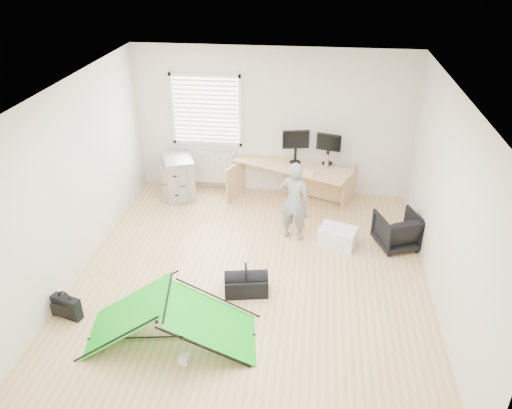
# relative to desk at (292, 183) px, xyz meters

# --- Properties ---
(ground) EXTENTS (5.50, 5.50, 0.00)m
(ground) POSITION_rel_desk_xyz_m (-0.41, -2.37, -0.36)
(ground) COLOR tan
(ground) RESTS_ON ground
(back_wall) EXTENTS (5.00, 0.02, 2.70)m
(back_wall) POSITION_rel_desk_xyz_m (-0.41, 0.38, 0.99)
(back_wall) COLOR silver
(back_wall) RESTS_ON ground
(window) EXTENTS (1.20, 0.06, 1.20)m
(window) POSITION_rel_desk_xyz_m (-1.61, 0.34, 1.19)
(window) COLOR silver
(window) RESTS_ON back_wall
(radiator) EXTENTS (1.00, 0.12, 0.60)m
(radiator) POSITION_rel_desk_xyz_m (-1.61, 0.30, 0.09)
(radiator) COLOR silver
(radiator) RESTS_ON back_wall
(desk) EXTENTS (2.20, 1.41, 0.72)m
(desk) POSITION_rel_desk_xyz_m (0.00, 0.00, 0.00)
(desk) COLOR tan
(desk) RESTS_ON ground
(filing_cabinet) EXTENTS (0.72, 0.81, 0.78)m
(filing_cabinet) POSITION_rel_desk_xyz_m (-2.08, -0.09, 0.03)
(filing_cabinet) COLOR gray
(filing_cabinet) RESTS_ON ground
(monitor_left) EXTENTS (0.49, 0.20, 0.46)m
(monitor_left) POSITION_rel_desk_xyz_m (0.04, 0.10, 0.59)
(monitor_left) COLOR black
(monitor_left) RESTS_ON desk
(monitor_right) EXTENTS (0.45, 0.21, 0.42)m
(monitor_right) POSITION_rel_desk_xyz_m (0.61, 0.13, 0.57)
(monitor_right) COLOR black
(monitor_right) RESTS_ON desk
(keyboard) EXTENTS (0.49, 0.33, 0.02)m
(keyboard) POSITION_rel_desk_xyz_m (0.19, -0.25, 0.37)
(keyboard) COLOR beige
(keyboard) RESTS_ON desk
(thermos) EXTENTS (0.07, 0.07, 0.24)m
(thermos) POSITION_rel_desk_xyz_m (0.59, -0.05, 0.48)
(thermos) COLOR #C46D6E
(thermos) RESTS_ON desk
(office_chair) EXTENTS (0.79, 0.80, 0.57)m
(office_chair) POSITION_rel_desk_xyz_m (1.73, -1.31, -0.07)
(office_chair) COLOR black
(office_chair) RESTS_ON ground
(person) EXTENTS (0.55, 0.43, 1.32)m
(person) POSITION_rel_desk_xyz_m (0.11, -1.27, 0.30)
(person) COLOR gray
(person) RESTS_ON ground
(kite) EXTENTS (2.18, 1.22, 0.64)m
(kite) POSITION_rel_desk_xyz_m (-1.23, -3.75, -0.04)
(kite) COLOR #12C61A
(kite) RESTS_ON ground
(storage_crate) EXTENTS (0.65, 0.54, 0.31)m
(storage_crate) POSITION_rel_desk_xyz_m (0.82, -1.42, -0.20)
(storage_crate) COLOR white
(storage_crate) RESTS_ON ground
(tote_bag) EXTENTS (0.31, 0.20, 0.34)m
(tote_bag) POSITION_rel_desk_xyz_m (-2.03, -0.11, -0.19)
(tote_bag) COLOR teal
(tote_bag) RESTS_ON ground
(laptop_bag) EXTENTS (0.42, 0.23, 0.30)m
(laptop_bag) POSITION_rel_desk_xyz_m (-2.66, -3.54, -0.21)
(laptop_bag) COLOR black
(laptop_bag) RESTS_ON ground
(white_box) EXTENTS (0.13, 0.13, 0.11)m
(white_box) POSITION_rel_desk_xyz_m (-0.97, -4.13, -0.30)
(white_box) COLOR silver
(white_box) RESTS_ON ground
(duffel_bag) EXTENTS (0.64, 0.41, 0.26)m
(duffel_bag) POSITION_rel_desk_xyz_m (-0.44, -2.78, -0.23)
(duffel_bag) COLOR black
(duffel_bag) RESTS_ON ground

